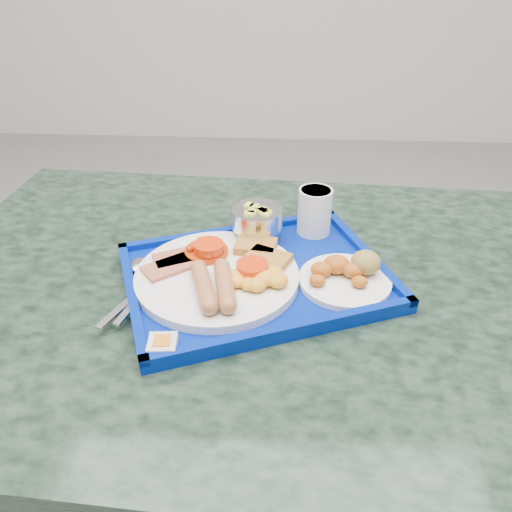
{
  "coord_description": "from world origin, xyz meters",
  "views": [
    {
      "loc": [
        0.01,
        -0.66,
        1.32
      ],
      "look_at": [
        -0.03,
        0.04,
        0.86
      ],
      "focal_mm": 35.0,
      "sensor_mm": 36.0,
      "label": 1
    }
  ],
  "objects": [
    {
      "name": "knife",
      "position": [
        -0.23,
        -0.03,
        0.82
      ],
      "size": [
        0.08,
        0.16,
        0.0
      ],
      "primitive_type": "cube",
      "rotation": [
        0.0,
        0.0,
        -0.4
      ],
      "color": "silver",
      "rests_on": "tray"
    },
    {
      "name": "table",
      "position": [
        -0.0,
        0.04,
        0.6
      ],
      "size": [
        1.33,
        0.93,
        0.8
      ],
      "rotation": [
        0.0,
        0.0,
        -0.06
      ],
      "color": "gray",
      "rests_on": "floor"
    },
    {
      "name": "juice_cup",
      "position": [
        0.07,
        0.2,
        0.87
      ],
      "size": [
        0.07,
        0.07,
        0.09
      ],
      "color": "white",
      "rests_on": "tray"
    },
    {
      "name": "bread_plate",
      "position": [
        0.12,
        0.03,
        0.83
      ],
      "size": [
        0.16,
        0.16,
        0.05
      ],
      "rotation": [
        0.0,
        0.0,
        0.38
      ],
      "color": "white",
      "rests_on": "tray"
    },
    {
      "name": "fruit_bowl",
      "position": [
        -0.04,
        0.17,
        0.86
      ],
      "size": [
        0.1,
        0.1,
        0.07
      ],
      "color": "silver",
      "rests_on": "tray"
    },
    {
      "name": "spoon",
      "position": [
        -0.24,
        0.03,
        0.82
      ],
      "size": [
        0.07,
        0.19,
        0.01
      ],
      "rotation": [
        0.0,
        0.0,
        -0.26
      ],
      "color": "silver",
      "rests_on": "tray"
    },
    {
      "name": "tray",
      "position": [
        -0.03,
        0.04,
        0.81
      ],
      "size": [
        0.53,
        0.46,
        0.03
      ],
      "rotation": [
        0.0,
        0.0,
        0.37
      ],
      "color": "#031E8B",
      "rests_on": "table"
    },
    {
      "name": "main_plate",
      "position": [
        -0.09,
        0.02,
        0.83
      ],
      "size": [
        0.28,
        0.28,
        0.04
      ],
      "rotation": [
        0.0,
        0.0,
        0.15
      ],
      "color": "white",
      "rests_on": "tray"
    },
    {
      "name": "jam_packet",
      "position": [
        -0.16,
        -0.15,
        0.82
      ],
      "size": [
        0.04,
        0.04,
        0.02
      ],
      "rotation": [
        0.0,
        0.0,
        0.08
      ],
      "color": "silver",
      "rests_on": "tray"
    }
  ]
}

